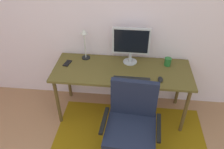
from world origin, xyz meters
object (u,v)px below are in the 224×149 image
at_px(desk, 122,74).
at_px(cell_phone, 67,63).
at_px(coffee_cup, 168,62).
at_px(desk_lamp, 85,41).
at_px(monitor, 131,43).
at_px(computer_mouse, 160,79).
at_px(office_chair, 131,130).
at_px(keyboard, 132,81).

xyz_separation_m(desk, cell_phone, (-0.71, 0.07, 0.07)).
bearing_deg(coffee_cup, desk_lamp, 176.83).
xyz_separation_m(monitor, computer_mouse, (0.37, -0.35, -0.27)).
bearing_deg(office_chair, monitor, 97.77).
height_order(monitor, keyboard, monitor).
relative_size(monitor, cell_phone, 3.43).
bearing_deg(computer_mouse, desk, 159.23).
xyz_separation_m(monitor, coffee_cup, (0.48, -0.02, -0.23)).
xyz_separation_m(desk, computer_mouse, (0.46, -0.17, 0.08)).
height_order(desk, desk_lamp, desk_lamp).
bearing_deg(desk_lamp, coffee_cup, -3.17).
bearing_deg(desk, desk_lamp, 156.25).
xyz_separation_m(cell_phone, office_chair, (0.86, -0.73, -0.32)).
distance_m(desk_lamp, office_chair, 1.24).
height_order(monitor, desk_lamp, monitor).
height_order(desk, office_chair, office_chair).
distance_m(desk, desk_lamp, 0.63).
bearing_deg(monitor, computer_mouse, -44.12).
relative_size(desk, computer_mouse, 16.49).
height_order(keyboard, coffee_cup, coffee_cup).
xyz_separation_m(monitor, desk_lamp, (-0.59, 0.04, -0.03)).
bearing_deg(office_chair, computer_mouse, 61.91).
bearing_deg(monitor, coffee_cup, -2.48).
xyz_separation_m(keyboard, computer_mouse, (0.33, 0.05, 0.01)).
distance_m(computer_mouse, desk_lamp, 1.06).
bearing_deg(desk, office_chair, -77.46).
distance_m(monitor, keyboard, 0.49).
bearing_deg(monitor, desk_lamp, 176.27).
bearing_deg(computer_mouse, monitor, 135.88).
bearing_deg(coffee_cup, office_chair, -116.82).
xyz_separation_m(keyboard, coffee_cup, (0.44, 0.38, 0.04)).
distance_m(computer_mouse, cell_phone, 1.19).
relative_size(desk, monitor, 3.57).
bearing_deg(coffee_cup, cell_phone, -175.73).
bearing_deg(cell_phone, desk_lamp, 48.21).
height_order(monitor, coffee_cup, monitor).
bearing_deg(desk_lamp, cell_phone, -144.03).
relative_size(keyboard, desk_lamp, 1.04).
height_order(desk, keyboard, keyboard).
distance_m(computer_mouse, coffee_cup, 0.35).
relative_size(cell_phone, office_chair, 0.15).
relative_size(desk, keyboard, 3.99).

